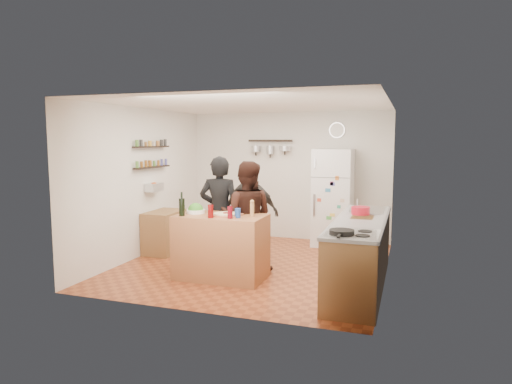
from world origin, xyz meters
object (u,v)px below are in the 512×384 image
(wine_bottle, at_px, (182,207))
(wall_clock, at_px, (337,130))
(person_center, at_px, (247,217))
(pepper_mill, at_px, (252,210))
(person_left, at_px, (220,212))
(fridge, at_px, (333,198))
(prep_island, at_px, (221,247))
(skillet, at_px, (342,232))
(red_bowl, at_px, (360,211))
(counter_run, at_px, (360,254))
(salad_bowl, at_px, (196,211))
(salt_canister, at_px, (238,213))
(side_table, at_px, (165,232))
(person_back, at_px, (251,212))

(wine_bottle, bearing_deg, wall_clock, 61.75)
(person_center, bearing_deg, wine_bottle, 33.99)
(pepper_mill, height_order, person_left, person_left)
(person_center, height_order, fridge, fridge)
(prep_island, distance_m, person_center, 0.62)
(skillet, bearing_deg, red_bowl, 88.05)
(wine_bottle, bearing_deg, prep_island, 23.75)
(person_left, xyz_separation_m, red_bowl, (2.10, 0.14, 0.11))
(pepper_mill, height_order, counter_run, pepper_mill)
(prep_island, distance_m, red_bowl, 2.04)
(salad_bowl, distance_m, red_bowl, 2.36)
(red_bowl, bearing_deg, salt_canister, -153.80)
(salt_canister, height_order, person_center, person_center)
(counter_run, distance_m, side_table, 3.53)
(person_left, bearing_deg, red_bowl, 173.13)
(person_back, relative_size, red_bowl, 6.16)
(person_back, bearing_deg, wall_clock, -117.01)
(person_left, relative_size, counter_run, 0.66)
(person_left, xyz_separation_m, skillet, (2.05, -1.32, 0.08))
(counter_run, distance_m, wall_clock, 3.22)
(prep_island, bearing_deg, person_center, 62.75)
(person_back, xyz_separation_m, wall_clock, (1.08, 1.84, 1.35))
(fridge, bearing_deg, person_left, -124.45)
(fridge, relative_size, wall_clock, 6.00)
(wine_bottle, relative_size, counter_run, 0.09)
(salt_canister, distance_m, fridge, 2.81)
(prep_island, relative_size, wine_bottle, 5.06)
(wine_bottle, xyz_separation_m, skillet, (2.32, -0.60, -0.09))
(salad_bowl, bearing_deg, wall_clock, 60.74)
(pepper_mill, relative_size, wall_clock, 0.62)
(red_bowl, relative_size, side_table, 0.32)
(prep_island, distance_m, counter_run, 1.93)
(salad_bowl, distance_m, skillet, 2.40)
(pepper_mill, bearing_deg, side_table, 153.07)
(salad_bowl, bearing_deg, salt_canister, -13.28)
(fridge, bearing_deg, salad_bowl, -122.39)
(salt_canister, xyz_separation_m, side_table, (-1.82, 1.17, -0.61))
(wine_bottle, bearing_deg, pepper_mill, 15.87)
(salt_canister, xyz_separation_m, skillet, (1.52, -0.70, -0.03))
(prep_island, bearing_deg, side_table, 145.36)
(red_bowl, bearing_deg, wall_clock, 107.42)
(salad_bowl, relative_size, counter_run, 0.10)
(wine_bottle, height_order, person_center, person_center)
(wine_bottle, bearing_deg, person_back, 65.14)
(wine_bottle, distance_m, wall_clock, 3.69)
(fridge, height_order, side_table, fridge)
(wine_bottle, height_order, wall_clock, wall_clock)
(red_bowl, bearing_deg, prep_island, -160.77)
(pepper_mill, relative_size, person_back, 0.12)
(wine_bottle, bearing_deg, salad_bowl, 73.50)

